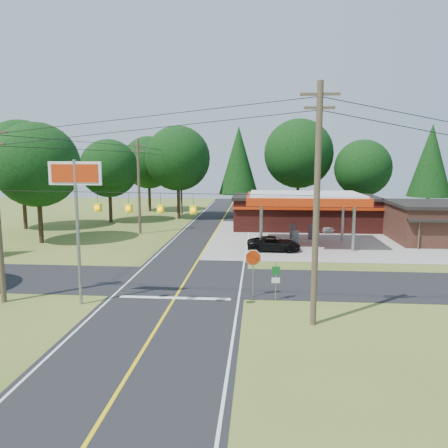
# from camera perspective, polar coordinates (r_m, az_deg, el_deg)

# --- Properties ---
(ground) EXTENTS (120.00, 120.00, 0.00)m
(ground) POSITION_cam_1_polar(r_m,az_deg,el_deg) (29.18, -5.08, -7.44)
(ground) COLOR #4B6222
(ground) RESTS_ON ground
(main_highway) EXTENTS (8.00, 120.00, 0.02)m
(main_highway) POSITION_cam_1_polar(r_m,az_deg,el_deg) (29.18, -5.08, -7.42)
(main_highway) COLOR black
(main_highway) RESTS_ON ground
(cross_road) EXTENTS (70.00, 7.00, 0.02)m
(cross_road) POSITION_cam_1_polar(r_m,az_deg,el_deg) (29.17, -5.08, -7.41)
(cross_road) COLOR black
(cross_road) RESTS_ON ground
(lane_center_yellow) EXTENTS (0.15, 110.00, 0.00)m
(lane_center_yellow) POSITION_cam_1_polar(r_m,az_deg,el_deg) (29.17, -5.08, -7.39)
(lane_center_yellow) COLOR yellow
(lane_center_yellow) RESTS_ON main_highway
(gas_canopy) EXTENTS (10.60, 7.40, 4.88)m
(gas_canopy) POSITION_cam_1_polar(r_m,az_deg,el_deg) (41.03, 10.50, 3.15)
(gas_canopy) COLOR gray
(gas_canopy) RESTS_ON ground
(convenience_store) EXTENTS (16.40, 7.55, 3.80)m
(convenience_store) POSITION_cam_1_polar(r_m,az_deg,el_deg) (51.25, 10.42, 1.55)
(convenience_store) COLOR #581E19
(convenience_store) RESTS_ON ground
(utility_pole_near_right) EXTENTS (1.80, 0.30, 11.50)m
(utility_pole_near_right) POSITION_cam_1_polar(r_m,az_deg,el_deg) (20.92, 12.01, 2.71)
(utility_pole_near_right) COLOR #473828
(utility_pole_near_right) RESTS_ON ground
(utility_pole_far_left) EXTENTS (1.80, 0.30, 10.00)m
(utility_pole_far_left) POSITION_cam_1_polar(r_m,az_deg,el_deg) (47.49, -11.06, 4.98)
(utility_pole_far_left) COLOR #473828
(utility_pole_far_left) RESTS_ON ground
(utility_pole_north) EXTENTS (0.30, 0.30, 9.50)m
(utility_pole_north) POSITION_cam_1_polar(r_m,az_deg,el_deg) (63.74, -5.61, 5.55)
(utility_pole_north) COLOR #473828
(utility_pole_north) RESTS_ON ground
(overhead_beacons) EXTENTS (17.04, 2.04, 1.03)m
(overhead_beacons) POSITION_cam_1_polar(r_m,az_deg,el_deg) (22.48, -10.39, 3.80)
(overhead_beacons) COLOR black
(overhead_beacons) RESTS_ON ground
(treeline_backdrop) EXTENTS (70.27, 51.59, 13.30)m
(treeline_backdrop) POSITION_cam_1_polar(r_m,az_deg,el_deg) (51.81, 0.23, 7.95)
(treeline_backdrop) COLOR #332316
(treeline_backdrop) RESTS_ON ground
(suv_car) EXTENTS (4.72, 4.72, 1.29)m
(suv_car) POSITION_cam_1_polar(r_m,az_deg,el_deg) (38.38, 6.50, -2.60)
(suv_car) COLOR black
(suv_car) RESTS_ON ground
(sedan_car) EXTENTS (4.32, 4.32, 1.21)m
(sedan_car) POSITION_cam_1_polar(r_m,az_deg,el_deg) (49.72, 12.90, -0.26)
(sedan_car) COLOR silver
(sedan_car) RESTS_ON ground
(big_stop_sign) EXTENTS (2.96, 0.25, 7.97)m
(big_stop_sign) POSITION_cam_1_polar(r_m,az_deg,el_deg) (24.75, -18.78, 3.53)
(big_stop_sign) COLOR gray
(big_stop_sign) RESTS_ON ground
(octagonal_stop_sign) EXTENTS (0.96, 0.25, 2.85)m
(octagonal_stop_sign) POSITION_cam_1_polar(r_m,az_deg,el_deg) (25.32, 3.82, -4.87)
(octagonal_stop_sign) COLOR gray
(octagonal_stop_sign) RESTS_ON ground
(route_sign_post) EXTENTS (0.47, 0.11, 2.29)m
(route_sign_post) POSITION_cam_1_polar(r_m,az_deg,el_deg) (25.03, 6.78, -6.92)
(route_sign_post) COLOR gray
(route_sign_post) RESTS_ON ground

